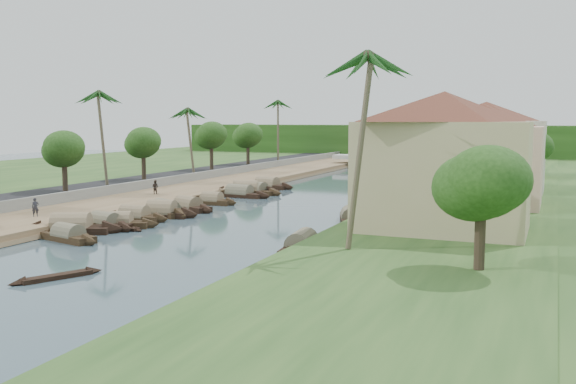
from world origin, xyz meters
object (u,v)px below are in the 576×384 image
at_px(sampan_0, 68,236).
at_px(sampan_1, 72,228).
at_px(bridge, 405,160).
at_px(person_near, 35,207).
at_px(building_near, 443,160).

xyz_separation_m(sampan_0, sampan_1, (-2.22, 2.88, 0.02)).
bearing_deg(bridge, sampan_0, -95.44).
bearing_deg(person_near, sampan_1, -60.80).
distance_m(bridge, sampan_1, 80.93).
height_order(building_near, sampan_0, building_near).
relative_size(sampan_1, person_near, 5.35).
distance_m(building_near, sampan_0, 29.05).
bearing_deg(person_near, bridge, 35.80).
bearing_deg(building_near, person_near, -172.64).
xyz_separation_m(bridge, person_near, (-15.71, -78.48, -0.09)).
xyz_separation_m(bridge, sampan_1, (-10.14, -80.28, -1.30)).
xyz_separation_m(sampan_1, person_near, (-5.57, 1.80, 1.21)).
relative_size(building_near, person_near, 8.92).
xyz_separation_m(building_near, person_near, (-34.70, -4.48, -4.75)).
distance_m(building_near, person_near, 35.31).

